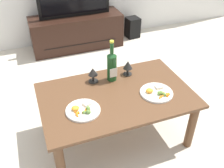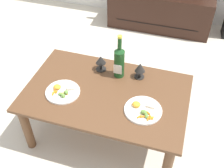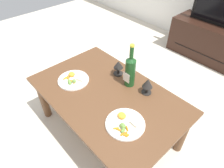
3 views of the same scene
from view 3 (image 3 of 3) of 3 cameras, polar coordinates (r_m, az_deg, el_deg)
ground_plane at (r=1.93m, az=-1.24°, el=-13.07°), size 6.40×6.40×0.00m
dining_table at (r=1.62m, az=-1.45°, el=-4.75°), size 1.23×0.78×0.48m
tv_stand at (r=2.99m, az=28.53°, el=9.85°), size 1.28×0.44×0.48m
wine_bottle at (r=1.56m, az=5.29°, el=3.99°), size 0.08×0.08×0.37m
goblet_left at (r=1.70m, az=1.85°, el=5.35°), size 0.09×0.09×0.13m
goblet_right at (r=1.53m, az=10.23°, el=0.05°), size 0.08×0.08×0.14m
dinner_plate_left at (r=1.70m, az=-11.07°, el=1.26°), size 0.26×0.26×0.04m
dinner_plate_right at (r=1.35m, az=3.79°, el=-11.27°), size 0.27×0.27×0.05m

